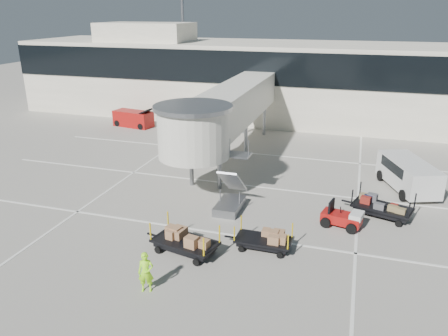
{
  "coord_description": "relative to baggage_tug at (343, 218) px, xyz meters",
  "views": [
    {
      "loc": [
        5.34,
        -17.93,
        11.4
      ],
      "look_at": [
        -2.27,
        6.67,
        2.0
      ],
      "focal_mm": 35.0,
      "sensor_mm": 36.0,
      "label": 1
    }
  ],
  "objects": [
    {
      "name": "suitcase_cart",
      "position": [
        2.12,
        1.9,
        0.03
      ],
      "size": [
        4.12,
        2.53,
        1.59
      ],
      "rotation": [
        0.0,
        0.0,
        -0.3
      ],
      "color": "black",
      "rests_on": "ground"
    },
    {
      "name": "minivan",
      "position": [
        3.76,
        6.81,
        0.68
      ],
      "size": [
        3.9,
        5.69,
        2.0
      ],
      "rotation": [
        0.0,
        0.0,
        0.37
      ],
      "color": "silver",
      "rests_on": "ground"
    },
    {
      "name": "ground",
      "position": [
        -5.2,
        -4.78,
        -0.52
      ],
      "size": [
        140.0,
        140.0,
        0.0
      ],
      "primitive_type": "plane",
      "color": "#B4AEA0",
      "rests_on": "ground"
    },
    {
      "name": "box_cart_far",
      "position": [
        -7.01,
        -5.18,
        0.09
      ],
      "size": [
        4.07,
        2.27,
        1.56
      ],
      "rotation": [
        0.0,
        0.0,
        -0.22
      ],
      "color": "black",
      "rests_on": "ground"
    },
    {
      "name": "ground_worker",
      "position": [
        -7.7,
        -8.56,
        0.4
      ],
      "size": [
        0.77,
        0.64,
        1.83
      ],
      "primitive_type": "imported",
      "rotation": [
        0.0,
        0.0,
        0.34
      ],
      "color": "#96F619",
      "rests_on": "ground"
    },
    {
      "name": "jet_bridge",
      "position": [
        -9.17,
        7.49,
        3.76
      ],
      "size": [
        5.7,
        20.4,
        6.03
      ],
      "color": "beige",
      "rests_on": "ground"
    },
    {
      "name": "baggage_tug",
      "position": [
        0.0,
        0.0,
        0.0
      ],
      "size": [
        2.35,
        1.8,
        1.43
      ],
      "rotation": [
        0.0,
        0.0,
        -0.23
      ],
      "color": "maroon",
      "rests_on": "ground"
    },
    {
      "name": "box_cart_near",
      "position": [
        -3.76,
        -3.7,
        -0.01
      ],
      "size": [
        3.44,
        1.42,
        1.35
      ],
      "rotation": [
        0.0,
        0.0,
        -0.01
      ],
      "color": "black",
      "rests_on": "ground"
    },
    {
      "name": "terminal",
      "position": [
        -5.55,
        25.16,
        3.59
      ],
      "size": [
        64.0,
        12.11,
        15.2
      ],
      "color": "#EFE6CE",
      "rests_on": "ground"
    },
    {
      "name": "belt_loader",
      "position": [
        -21.71,
        16.41,
        0.28
      ],
      "size": [
        4.55,
        2.37,
        2.09
      ],
      "rotation": [
        0.0,
        0.0,
        -0.17
      ],
      "color": "maroon",
      "rests_on": "ground"
    },
    {
      "name": "lane_markings",
      "position": [
        -5.86,
        4.56,
        -0.51
      ],
      "size": [
        40.0,
        30.0,
        0.02
      ],
      "color": "white",
      "rests_on": "ground"
    }
  ]
}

